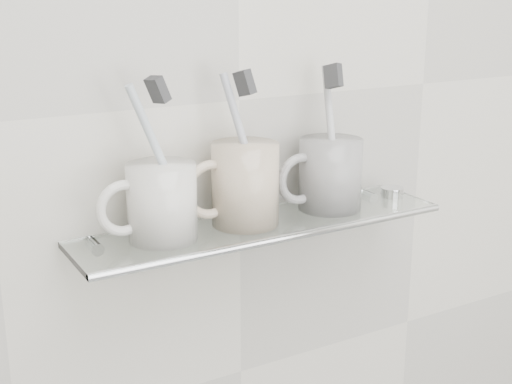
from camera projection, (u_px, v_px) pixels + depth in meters
wall_back at (239, 100)px, 0.93m from camera, size 2.50×0.00×2.50m
shelf_glass at (263, 225)px, 0.92m from camera, size 0.50×0.12×0.01m
shelf_rail at (286, 238)px, 0.88m from camera, size 0.50×0.01×0.01m
bracket_left at (95, 251)px, 0.87m from camera, size 0.02×0.03×0.02m
bracket_right at (368, 200)px, 1.07m from camera, size 0.02×0.03×0.02m
mug_left at (162, 202)px, 0.85m from camera, size 0.09×0.09×0.09m
mug_left_handle at (124, 208)px, 0.83m from camera, size 0.07×0.01×0.07m
toothbrush_left at (160, 158)px, 0.83m from camera, size 0.08×0.02×0.18m
bristles_left at (158, 90)px, 0.81m from camera, size 0.03×0.03×0.03m
mug_center at (245, 184)px, 0.90m from camera, size 0.11×0.11×0.11m
mug_center_handle at (211, 190)px, 0.88m from camera, size 0.08×0.01×0.08m
toothbrush_center at (245, 147)px, 0.89m from camera, size 0.05×0.05×0.19m
bristles_center at (245, 83)px, 0.86m from camera, size 0.02×0.03×0.04m
mug_right at (330, 174)px, 0.97m from camera, size 0.10×0.10×0.10m
mug_right_handle at (300, 179)px, 0.94m from camera, size 0.07×0.01×0.07m
toothbrush_right at (331, 136)px, 0.95m from camera, size 0.03×0.07×0.18m
bristles_right at (333, 76)px, 0.93m from camera, size 0.02×0.03×0.04m
chrome_cap at (392, 192)px, 1.03m from camera, size 0.03×0.03×0.01m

